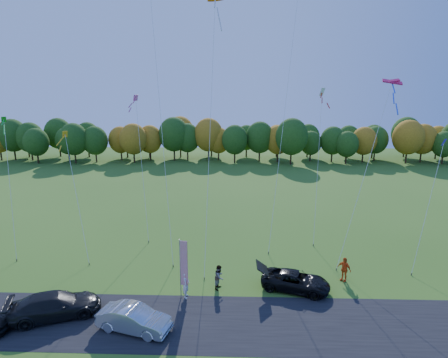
{
  "coord_description": "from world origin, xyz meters",
  "views": [
    {
      "loc": [
        0.96,
        -23.39,
        13.59
      ],
      "look_at": [
        0.0,
        6.0,
        7.0
      ],
      "focal_mm": 28.0,
      "sensor_mm": 36.0,
      "label": 1
    }
  ],
  "objects_px": {
    "black_suv": "(296,281)",
    "person_east": "(344,269)",
    "silver_sedan": "(134,319)",
    "feather_flag": "(183,263)"
  },
  "relations": [
    {
      "from": "black_suv",
      "to": "person_east",
      "type": "bearing_deg",
      "value": -52.65
    },
    {
      "from": "black_suv",
      "to": "feather_flag",
      "type": "distance_m",
      "value": 8.4
    },
    {
      "from": "feather_flag",
      "to": "person_east",
      "type": "bearing_deg",
      "value": 13.27
    },
    {
      "from": "black_suv",
      "to": "silver_sedan",
      "type": "height_order",
      "value": "silver_sedan"
    },
    {
      "from": "person_east",
      "to": "feather_flag",
      "type": "xyz_separation_m",
      "value": [
        -11.98,
        -2.83,
        1.74
      ]
    },
    {
      "from": "black_suv",
      "to": "silver_sedan",
      "type": "relative_size",
      "value": 1.09
    },
    {
      "from": "black_suv",
      "to": "feather_flag",
      "type": "xyz_separation_m",
      "value": [
        -8.04,
        -1.38,
        2.01
      ]
    },
    {
      "from": "silver_sedan",
      "to": "feather_flag",
      "type": "relative_size",
      "value": 1.03
    },
    {
      "from": "black_suv",
      "to": "person_east",
      "type": "relative_size",
      "value": 2.58
    },
    {
      "from": "black_suv",
      "to": "person_east",
      "type": "distance_m",
      "value": 4.21
    }
  ]
}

